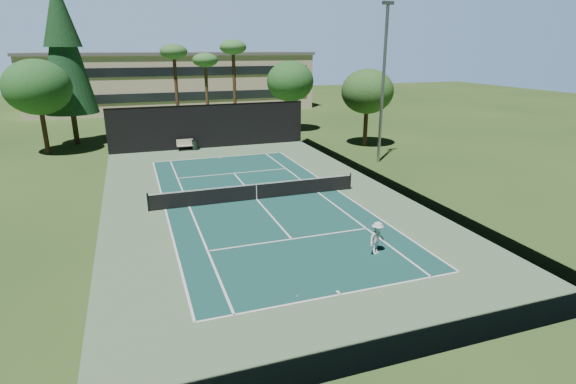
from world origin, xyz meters
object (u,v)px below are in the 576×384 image
player (377,238)px  park_bench (185,144)px  tennis_ball_b (184,191)px  trash_bin (195,145)px  tennis_ball_a (297,296)px  tennis_net (257,191)px  tennis_ball_c (227,187)px  tennis_ball_d (159,188)px

player → park_bench: player is taller
tennis_ball_b → trash_bin: size_ratio=0.07×
player → trash_bin: (-4.67, 24.62, -0.29)m
tennis_ball_a → trash_bin: 26.97m
tennis_net → tennis_ball_b: bearing=141.9°
tennis_ball_a → trash_bin: trash_bin is taller
tennis_ball_a → tennis_ball_c: tennis_ball_a is taller
tennis_ball_c → trash_bin: 12.27m
tennis_ball_a → trash_bin: (0.05, 26.96, 0.45)m
park_bench → player: bearing=-77.4°
tennis_net → tennis_ball_d: bearing=141.3°
player → tennis_ball_d: bearing=97.9°
player → trash_bin: size_ratio=1.62×
tennis_ball_a → tennis_ball_b: 14.84m
tennis_ball_a → tennis_net: bearing=82.0°
tennis_ball_c → park_bench: size_ratio=0.04×
tennis_ball_b → tennis_ball_d: bearing=139.5°
tennis_ball_a → tennis_ball_b: bearing=99.4°
tennis_ball_a → tennis_ball_b: (-2.43, 14.64, 0.00)m
tennis_ball_a → tennis_ball_d: 16.40m
tennis_net → tennis_ball_c: size_ratio=221.59×
tennis_ball_d → park_bench: bearing=74.4°
tennis_ball_b → trash_bin: (2.48, 12.33, 0.44)m
tennis_ball_b → player: bearing=-59.8°
tennis_ball_a → tennis_ball_c: bearing=88.5°
tennis_net → park_bench: bearing=98.8°
tennis_ball_a → tennis_ball_c: (0.39, 14.70, -0.00)m
trash_bin → park_bench: bearing=172.2°
tennis_ball_a → player: bearing=26.4°
player → park_bench: bearing=78.0°
tennis_ball_b → park_bench: size_ratio=0.05×
tennis_ball_a → park_bench: size_ratio=0.04×
tennis_ball_d → trash_bin: (3.98, 11.04, 0.44)m
tennis_ball_c → park_bench: 12.45m
park_bench → tennis_net: bearing=-81.2°
tennis_ball_a → park_bench: (-0.81, 27.08, 0.52)m
trash_bin → tennis_ball_a: bearing=-90.1°
player → tennis_ball_c: bearing=84.7°
tennis_ball_d → trash_bin: size_ratio=0.08×
player → tennis_ball_b: 14.24m
player → tennis_ball_a: bearing=-178.2°
tennis_ball_d → tennis_net: bearing=-38.7°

